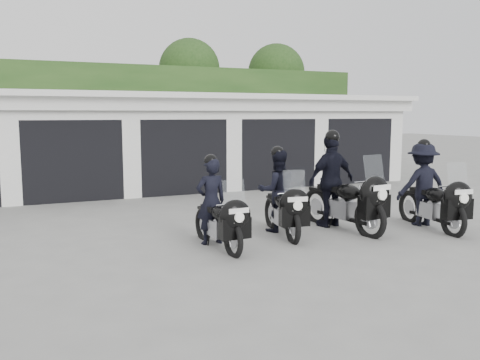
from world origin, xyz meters
name	(u,v)px	position (x,y,z in m)	size (l,w,h in m)	color
ground	(270,235)	(0.00, 0.00, 0.00)	(80.00, 80.00, 0.00)	gray
garage_block	(161,142)	(0.00, 8.06, 1.42)	(16.40, 6.80, 2.96)	white
background_vegetation	(139,104)	(0.37, 12.92, 2.77)	(20.00, 3.90, 5.80)	#1E3D16
police_bike_a	(217,210)	(-1.29, -0.46, 0.67)	(0.63, 1.95, 1.69)	black
police_bike_b	(280,196)	(0.23, 0.04, 0.75)	(0.95, 2.03, 1.78)	black
police_bike_c	(338,186)	(1.54, -0.03, 0.89)	(1.21, 2.40, 2.09)	black
police_bike_d	(427,189)	(3.32, -0.69, 0.81)	(1.21, 2.17, 1.89)	black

